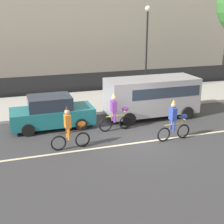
{
  "coord_description": "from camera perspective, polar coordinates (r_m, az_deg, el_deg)",
  "views": [
    {
      "loc": [
        -5.59,
        -12.36,
        5.56
      ],
      "look_at": [
        -1.1,
        1.2,
        1.0
      ],
      "focal_mm": 50.0,
      "sensor_mm": 36.0,
      "label": 1
    }
  ],
  "objects": [
    {
      "name": "parked_car_teal",
      "position": [
        15.91,
        -10.97,
        -0.12
      ],
      "size": [
        4.1,
        1.92,
        1.64
      ],
      "color": "#1E727A",
      "rests_on": "ground"
    },
    {
      "name": "building_backdrop",
      "position": [
        31.1,
        -6.5,
        13.97
      ],
      "size": [
        28.0,
        8.0,
        7.2
      ],
      "primitive_type": "cube",
      "color": "#B2A899",
      "rests_on": "ground"
    },
    {
      "name": "parade_cyclist_orange",
      "position": [
        13.25,
        -7.59,
        -3.31
      ],
      "size": [
        1.72,
        0.5,
        1.92
      ],
      "color": "black",
      "rests_on": "ground"
    },
    {
      "name": "parade_cyclist_purple",
      "position": [
        15.2,
        0.7,
        -0.38
      ],
      "size": [
        1.72,
        0.5,
        1.92
      ],
      "color": "black",
      "rests_on": "ground"
    },
    {
      "name": "fence_line",
      "position": [
        22.98,
        -3.86,
        5.45
      ],
      "size": [
        40.0,
        0.08,
        1.4
      ],
      "primitive_type": "cube",
      "color": "black",
      "rests_on": "ground"
    },
    {
      "name": "parked_van_grey",
      "position": [
        17.29,
        7.47,
        3.22
      ],
      "size": [
        5.0,
        2.22,
        2.18
      ],
      "color": "#99999E",
      "rests_on": "ground"
    },
    {
      "name": "road_centre_line",
      "position": [
        14.24,
        6.39,
        -5.38
      ],
      "size": [
        36.0,
        0.14,
        0.01
      ],
      "primitive_type": "cube",
      "color": "beige",
      "rests_on": "ground"
    },
    {
      "name": "street_lamp_post",
      "position": [
        21.85,
        6.4,
        13.47
      ],
      "size": [
        0.36,
        0.36,
        5.86
      ],
      "color": "black",
      "rests_on": "sidewalk_curb"
    },
    {
      "name": "parade_cyclist_cobalt",
      "position": [
        14.35,
        11.37,
        -1.86
      ],
      "size": [
        1.72,
        0.5,
        1.92
      ],
      "color": "black",
      "rests_on": "ground"
    },
    {
      "name": "ground_plane",
      "position": [
        14.66,
        5.57,
        -4.67
      ],
      "size": [
        80.0,
        80.0,
        0.0
      ],
      "primitive_type": "plane",
      "color": "#38383A"
    },
    {
      "name": "sidewalk_curb",
      "position": [
        20.42,
        -1.76,
        2.11
      ],
      "size": [
        60.0,
        5.0,
        0.15
      ],
      "primitive_type": "cube",
      "color": "#ADAAA3",
      "rests_on": "ground"
    }
  ]
}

